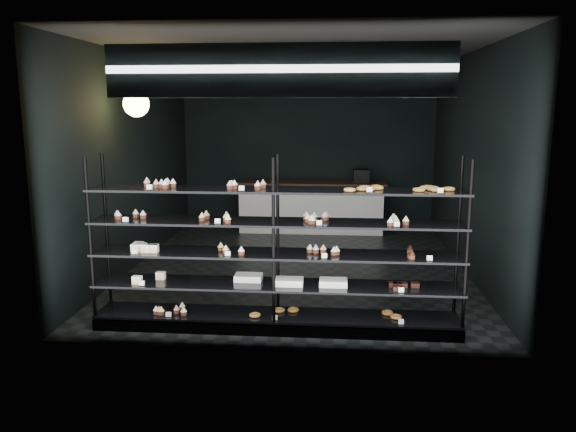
{
  "coord_description": "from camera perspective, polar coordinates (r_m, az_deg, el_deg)",
  "views": [
    {
      "loc": [
        0.54,
        -8.3,
        2.42
      ],
      "look_at": [
        0.01,
        -1.9,
        1.16
      ],
      "focal_mm": 35.0,
      "sensor_mm": 36.0,
      "label": 1
    }
  ],
  "objects": [
    {
      "name": "room",
      "position": [
        8.35,
        1.04,
        5.45
      ],
      "size": [
        5.01,
        6.01,
        3.2
      ],
      "color": "black",
      "rests_on": "ground"
    },
    {
      "name": "display_shelf",
      "position": [
        6.15,
        -1.48,
        -5.85
      ],
      "size": [
        4.0,
        0.5,
        1.91
      ],
      "color": "black",
      "rests_on": "room"
    },
    {
      "name": "signage",
      "position": [
        5.41,
        -1.01,
        14.58
      ],
      "size": [
        3.3,
        0.05,
        0.5
      ],
      "color": "#110E46",
      "rests_on": "room"
    },
    {
      "name": "pendant_lamp",
      "position": [
        7.7,
        -15.17,
        10.94
      ],
      "size": [
        0.33,
        0.33,
        0.9
      ],
      "color": "black",
      "rests_on": "room"
    },
    {
      "name": "service_counter",
      "position": [
        10.97,
        2.43,
        1.01
      ],
      "size": [
        2.87,
        0.65,
        1.23
      ],
      "color": "silver",
      "rests_on": "room"
    }
  ]
}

